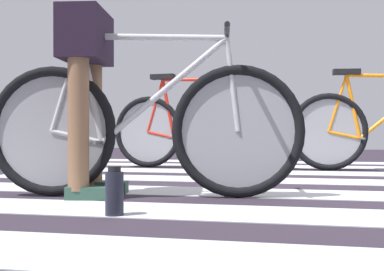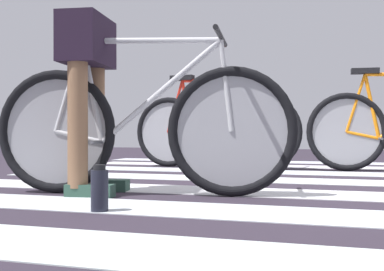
{
  "view_description": "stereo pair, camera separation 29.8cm",
  "coord_description": "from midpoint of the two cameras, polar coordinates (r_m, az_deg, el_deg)",
  "views": [
    {
      "loc": [
        -0.12,
        -3.73,
        0.37
      ],
      "look_at": [
        -0.74,
        -0.83,
        0.35
      ],
      "focal_mm": 46.51,
      "sensor_mm": 36.0,
      "label": 1
    },
    {
      "loc": [
        0.18,
        -3.73,
        0.37
      ],
      "look_at": [
        -0.74,
        -0.83,
        0.35
      ],
      "focal_mm": 46.51,
      "sensor_mm": 36.0,
      "label": 2
    }
  ],
  "objects": [
    {
      "name": "ground",
      "position": [
        3.75,
        11.54,
        -5.19
      ],
      "size": [
        18.0,
        14.0,
        0.02
      ],
      "color": "#29222E"
    },
    {
      "name": "crosswalk_markings",
      "position": [
        3.66,
        11.76,
        -5.13
      ],
      "size": [
        5.44,
        5.01,
        0.0
      ],
      "color": "#B3BEBD",
      "rests_on": "ground"
    },
    {
      "name": "bicycle_1_of_3",
      "position": [
        2.76,
        -8.59,
        1.05
      ],
      "size": [
        1.73,
        0.53,
        0.93
      ],
      "rotation": [
        0.0,
        0.0,
        0.15
      ],
      "color": "black",
      "rests_on": "ground"
    },
    {
      "name": "cyclist_1_of_3",
      "position": [
        2.86,
        -14.73,
        6.49
      ],
      "size": [
        0.36,
        0.44,
        1.02
      ],
      "rotation": [
        0.0,
        0.0,
        0.15
      ],
      "color": "brown",
      "rests_on": "ground"
    },
    {
      "name": "bicycle_2_of_3",
      "position": [
        4.89,
        -1.27,
        0.74
      ],
      "size": [
        1.73,
        0.52,
        0.93
      ],
      "rotation": [
        0.0,
        0.0,
        -0.09
      ],
      "color": "black",
      "rests_on": "ground"
    },
    {
      "name": "water_bottle",
      "position": [
        2.18,
        -12.57,
        -6.31
      ],
      "size": [
        0.08,
        0.08,
        0.21
      ],
      "color": "#1E202D",
      "rests_on": "ground"
    }
  ]
}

